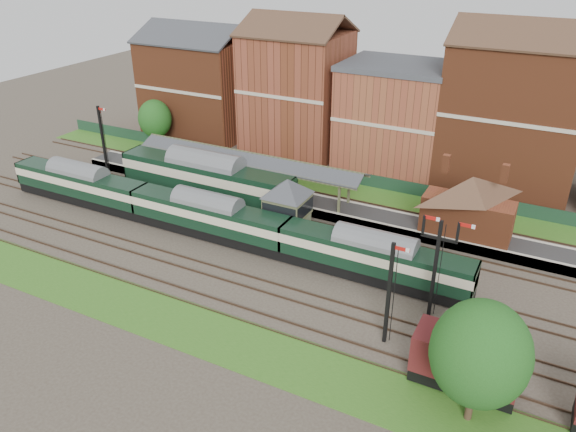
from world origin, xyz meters
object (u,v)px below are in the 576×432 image
at_px(signal_box, 288,207).
at_px(semaphore_bracket, 436,262).
at_px(goods_van_a, 466,359).
at_px(dmu_train, 208,216).
at_px(platform_railcar, 206,178).

relative_size(signal_box, semaphore_bracket, 0.73).
distance_m(semaphore_bracket, goods_van_a, 7.88).
relative_size(semaphore_bracket, dmu_train, 0.17).
distance_m(signal_box, semaphore_bracket, 16.16).
distance_m(platform_railcar, goods_van_a, 33.85).
bearing_deg(dmu_train, goods_van_a, -19.50).
bearing_deg(semaphore_bracket, signal_box, 159.08).
distance_m(signal_box, dmu_train, 7.45).
height_order(dmu_train, goods_van_a, goods_van_a).
distance_m(signal_box, goods_van_a, 22.45).
bearing_deg(signal_box, semaphore_bracket, -20.92).
bearing_deg(signal_box, goods_van_a, -33.11).
xyz_separation_m(dmu_train, platform_railcar, (-4.68, 6.50, 0.47)).
bearing_deg(goods_van_a, signal_box, 146.89).
bearing_deg(platform_railcar, goods_van_a, -27.25).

